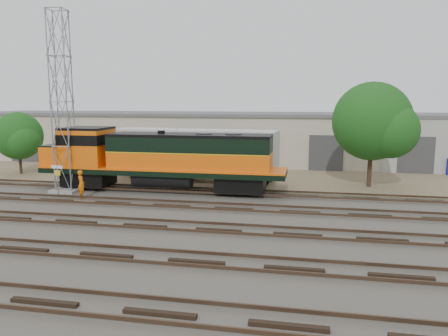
% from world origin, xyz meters
% --- Properties ---
extents(ground, '(140.00, 140.00, 0.00)m').
position_xyz_m(ground, '(0.00, 0.00, 0.00)').
color(ground, '#47423A').
rests_on(ground, ground).
extents(dirt_strip, '(80.00, 16.00, 0.02)m').
position_xyz_m(dirt_strip, '(0.00, 15.00, 0.01)').
color(dirt_strip, '#726047').
rests_on(dirt_strip, ground).
extents(tracks, '(80.00, 20.40, 0.28)m').
position_xyz_m(tracks, '(0.00, -3.00, 0.08)').
color(tracks, black).
rests_on(tracks, ground).
extents(warehouse, '(58.40, 10.40, 5.30)m').
position_xyz_m(warehouse, '(0.04, 22.98, 2.65)').
color(warehouse, beige).
rests_on(warehouse, ground).
extents(locomotive, '(18.24, 3.20, 4.38)m').
position_xyz_m(locomotive, '(-2.46, 6.00, 2.50)').
color(locomotive, black).
rests_on(locomotive, tracks).
extents(signal_tower, '(1.91, 1.91, 12.93)m').
position_xyz_m(signal_tower, '(-9.07, 4.59, 6.31)').
color(signal_tower, gray).
rests_on(signal_tower, ground).
extents(sign_post, '(0.92, 0.19, 2.26)m').
position_xyz_m(sign_post, '(-8.64, 2.83, 1.58)').
color(sign_post, gray).
rests_on(sign_post, ground).
extents(worker, '(0.84, 0.83, 1.96)m').
position_xyz_m(worker, '(-6.77, 2.63, 0.98)').
color(worker, orange).
rests_on(worker, ground).
extents(semi_trailer, '(14.08, 4.23, 4.27)m').
position_xyz_m(semi_trailer, '(-0.64, 10.71, 2.68)').
color(semi_trailer, silver).
rests_on(semi_trailer, ground).
extents(tree_west, '(4.51, 4.29, 5.62)m').
position_xyz_m(tree_west, '(-17.20, 10.74, 3.36)').
color(tree_west, '#382619').
rests_on(tree_west, ground).
extents(tree_mid, '(4.78, 4.56, 4.56)m').
position_xyz_m(tree_mid, '(-2.40, 11.18, 1.89)').
color(tree_mid, '#382619').
rests_on(tree_mid, ground).
extents(tree_east, '(6.27, 5.97, 8.07)m').
position_xyz_m(tree_east, '(13.37, 10.47, 4.92)').
color(tree_east, '#382619').
rests_on(tree_east, ground).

